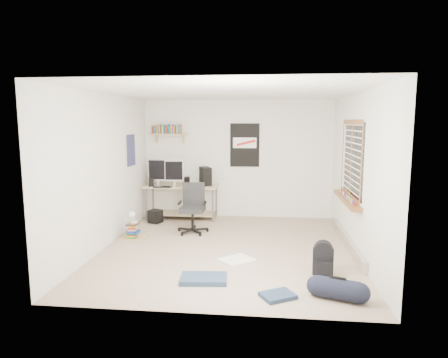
# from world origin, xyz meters

# --- Properties ---
(floor) EXTENTS (4.00, 4.50, 0.01)m
(floor) POSITION_xyz_m (0.00, 0.00, -0.01)
(floor) COLOR gray
(floor) RESTS_ON ground
(ceiling) EXTENTS (4.00, 4.50, 0.01)m
(ceiling) POSITION_xyz_m (0.00, 0.00, 2.50)
(ceiling) COLOR white
(ceiling) RESTS_ON ground
(back_wall) EXTENTS (4.00, 0.01, 2.50)m
(back_wall) POSITION_xyz_m (0.00, 2.25, 1.25)
(back_wall) COLOR silver
(back_wall) RESTS_ON ground
(left_wall) EXTENTS (0.01, 4.50, 2.50)m
(left_wall) POSITION_xyz_m (-2.00, 0.00, 1.25)
(left_wall) COLOR silver
(left_wall) RESTS_ON ground
(right_wall) EXTENTS (0.01, 4.50, 2.50)m
(right_wall) POSITION_xyz_m (2.00, 0.00, 1.25)
(right_wall) COLOR silver
(right_wall) RESTS_ON ground
(desk) EXTENTS (1.67, 1.11, 0.70)m
(desk) POSITION_xyz_m (-1.17, 1.97, 0.36)
(desk) COLOR #BEB684
(desk) RESTS_ON floor
(monitor_left) EXTENTS (0.41, 0.10, 0.45)m
(monitor_left) POSITION_xyz_m (-1.61, 1.74, 0.93)
(monitor_left) COLOR #B0B0B5
(monitor_left) RESTS_ON desk
(monitor_right) EXTENTS (0.40, 0.14, 0.43)m
(monitor_right) POSITION_xyz_m (-1.27, 1.73, 0.92)
(monitor_right) COLOR #9E9EA3
(monitor_right) RESTS_ON desk
(pc_tower) EXTENTS (0.32, 0.42, 0.40)m
(pc_tower) POSITION_xyz_m (-0.66, 2.00, 0.90)
(pc_tower) COLOR black
(pc_tower) RESTS_ON desk
(keyboard) EXTENTS (0.42, 0.17, 0.02)m
(keyboard) POSITION_xyz_m (-1.49, 1.70, 0.71)
(keyboard) COLOR black
(keyboard) RESTS_ON desk
(speaker_left) EXTENTS (0.13, 0.13, 0.20)m
(speaker_left) POSITION_xyz_m (-1.75, 1.70, 0.80)
(speaker_left) COLOR black
(speaker_left) RESTS_ON desk
(speaker_right) EXTENTS (0.11, 0.11, 0.19)m
(speaker_right) POSITION_xyz_m (-1.05, 1.93, 0.80)
(speaker_right) COLOR black
(speaker_right) RESTS_ON desk
(office_chair) EXTENTS (0.64, 0.64, 0.92)m
(office_chair) POSITION_xyz_m (-0.73, 0.86, 0.49)
(office_chair) COLOR black
(office_chair) RESTS_ON floor
(wall_shelf) EXTENTS (0.80, 0.22, 0.24)m
(wall_shelf) POSITION_xyz_m (-1.45, 2.14, 1.78)
(wall_shelf) COLOR tan
(wall_shelf) RESTS_ON back_wall
(poster_back_wall) EXTENTS (0.62, 0.03, 0.92)m
(poster_back_wall) POSITION_xyz_m (0.15, 2.23, 1.55)
(poster_back_wall) COLOR black
(poster_back_wall) RESTS_ON back_wall
(poster_left_wall) EXTENTS (0.02, 0.42, 0.60)m
(poster_left_wall) POSITION_xyz_m (-1.99, 1.20, 1.50)
(poster_left_wall) COLOR navy
(poster_left_wall) RESTS_ON left_wall
(window) EXTENTS (0.10, 1.50, 1.26)m
(window) POSITION_xyz_m (1.95, 0.30, 1.45)
(window) COLOR brown
(window) RESTS_ON right_wall
(baseboard_heater) EXTENTS (0.08, 2.50, 0.18)m
(baseboard_heater) POSITION_xyz_m (1.96, 0.30, 0.09)
(baseboard_heater) COLOR #B7B2A8
(baseboard_heater) RESTS_ON floor
(backpack) EXTENTS (0.29, 0.25, 0.36)m
(backpack) POSITION_xyz_m (1.38, -1.03, 0.20)
(backpack) COLOR black
(backpack) RESTS_ON floor
(duffel_bag) EXTENTS (0.32, 0.32, 0.49)m
(duffel_bag) POSITION_xyz_m (1.46, -1.74, 0.14)
(duffel_bag) COLOR black
(duffel_bag) RESTS_ON floor
(tshirt) EXTENTS (0.59, 0.58, 0.04)m
(tshirt) POSITION_xyz_m (0.20, -0.60, 0.02)
(tshirt) COLOR silver
(tshirt) RESTS_ON floor
(jeans_a) EXTENTS (0.63, 0.43, 0.07)m
(jeans_a) POSITION_xyz_m (-0.17, -1.37, 0.03)
(jeans_a) COLOR navy
(jeans_a) RESTS_ON floor
(jeans_b) EXTENTS (0.47, 0.44, 0.05)m
(jeans_b) POSITION_xyz_m (0.77, -1.76, 0.03)
(jeans_b) COLOR #22314D
(jeans_b) RESTS_ON floor
(book_stack) EXTENTS (0.51, 0.47, 0.28)m
(book_stack) POSITION_xyz_m (-1.71, 0.42, 0.15)
(book_stack) COLOR brown
(book_stack) RESTS_ON floor
(desk_lamp) EXTENTS (0.18, 0.23, 0.21)m
(desk_lamp) POSITION_xyz_m (-1.69, 0.40, 0.38)
(desk_lamp) COLOR white
(desk_lamp) RESTS_ON book_stack
(subwoofer) EXTENTS (0.30, 0.30, 0.26)m
(subwoofer) POSITION_xyz_m (-1.61, 1.48, 0.14)
(subwoofer) COLOR black
(subwoofer) RESTS_ON floor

